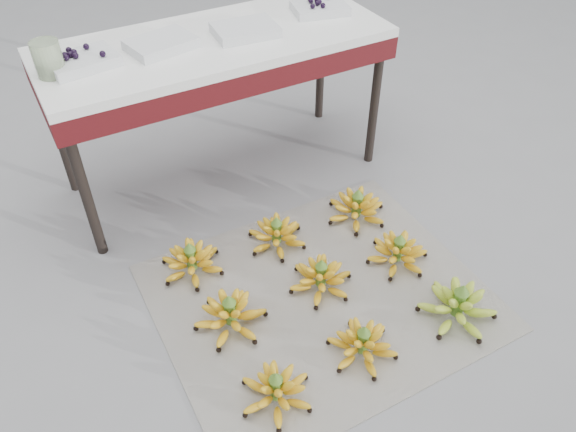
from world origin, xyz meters
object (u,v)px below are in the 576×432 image
bunch_front_left (276,390)px  tray_far_left (82,61)px  vendor_table (216,56)px  bunch_back_center (277,235)px  bunch_front_center (362,344)px  newspaper_mat (320,297)px  bunch_mid_right (398,252)px  bunch_mid_left (230,315)px  tray_left (161,44)px  tray_right (245,30)px  bunch_back_left (192,261)px  glass_jar (48,59)px  bunch_back_right (357,208)px  bunch_front_right (458,306)px  tray_far_right (320,8)px  bunch_mid_center (321,278)px

bunch_front_left → tray_far_left: size_ratio=0.92×
bunch_front_left → vendor_table: (0.38, 1.25, 0.58)m
bunch_back_center → bunch_front_center: bearing=-86.2°
newspaper_mat → bunch_mid_right: bunch_mid_right is taller
bunch_mid_left → tray_left: 1.13m
tray_right → newspaper_mat: bearing=-98.8°
bunch_back_left → tray_right: tray_right is taller
vendor_table → tray_right: bearing=-16.1°
bunch_mid_left → glass_jar: glass_jar is taller
bunch_front_left → bunch_back_right: size_ratio=0.74×
bunch_front_right → bunch_back_left: size_ratio=1.09×
newspaper_mat → bunch_front_center: size_ratio=4.40×
bunch_front_right → vendor_table: vendor_table is taller
tray_far_left → tray_right: bearing=-3.6°
glass_jar → tray_far_right: bearing=1.7°
glass_jar → bunch_back_left: bearing=-63.5°
bunch_front_right → bunch_mid_left: (-0.77, 0.38, -0.00)m
bunch_back_right → bunch_mid_right: bearing=-71.9°
newspaper_mat → bunch_mid_center: 0.08m
bunch_back_center → glass_jar: bearing=142.7°
vendor_table → tray_far_left: 0.56m
bunch_back_center → bunch_back_left: bearing=179.6°
bunch_front_right → bunch_back_right: bunch_front_right is taller
bunch_mid_right → bunch_back_right: (0.01, 0.32, 0.00)m
tray_right → bunch_back_left: bearing=-135.7°
bunch_back_left → vendor_table: vendor_table is taller
bunch_mid_center → tray_far_right: (0.52, 0.91, 0.68)m
tray_left → tray_far_right: size_ratio=1.06×
bunch_front_left → tray_far_left: bearing=96.3°
bunch_front_center → bunch_mid_right: bunch_mid_right is taller
bunch_mid_right → tray_right: 1.14m
bunch_front_right → glass_jar: glass_jar is taller
tray_right → tray_far_right: tray_far_right is taller
bunch_front_center → bunch_mid_right: size_ratio=0.89×
bunch_front_center → bunch_mid_left: bunch_mid_left is taller
bunch_mid_right → glass_jar: (-1.04, 0.91, 0.73)m
tray_left → tray_right: bearing=-6.9°
bunch_mid_right → vendor_table: vendor_table is taller
bunch_front_center → bunch_back_left: bearing=111.5°
bunch_mid_center → tray_far_right: 1.25m
bunch_front_center → bunch_mid_right: 0.50m
newspaper_mat → bunch_back_left: size_ratio=4.24×
bunch_mid_right → bunch_back_left: (-0.78, 0.37, 0.00)m
bunch_front_right → glass_jar: (-1.06, 1.25, 0.72)m
bunch_mid_center → bunch_mid_right: bearing=6.5°
tray_left → glass_jar: size_ratio=2.20×
bunch_mid_left → bunch_back_left: (-0.02, 0.33, -0.00)m
bunch_front_right → tray_right: tray_right is taller
bunch_back_right → tray_far_left: (-0.93, 0.61, 0.68)m
bunch_mid_center → bunch_back_center: 0.31m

